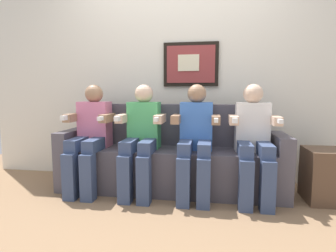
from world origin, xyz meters
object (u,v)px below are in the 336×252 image
(person_left_center, at_px, (141,135))
(person_leftmost, at_px, (90,133))
(side_table_right, at_px, (328,175))
(couch, at_px, (171,160))
(person_rightmost, at_px, (253,137))
(person_right_center, at_px, (196,136))

(person_left_center, bearing_deg, person_leftmost, 180.00)
(person_leftmost, xyz_separation_m, side_table_right, (2.33, 0.06, -0.36))
(couch, bearing_deg, side_table_right, -4.05)
(couch, bearing_deg, person_rightmost, -11.67)
(person_leftmost, bearing_deg, couch, 11.67)
(person_left_center, bearing_deg, side_table_right, 1.97)
(person_left_center, relative_size, person_right_center, 1.00)
(person_left_center, distance_m, person_rightmost, 1.09)
(person_rightmost, distance_m, side_table_right, 0.78)
(person_right_center, relative_size, side_table_right, 2.22)
(couch, relative_size, person_left_center, 2.09)
(couch, relative_size, person_right_center, 2.09)
(person_leftmost, bearing_deg, side_table_right, 1.51)
(person_rightmost, bearing_deg, side_table_right, 5.05)
(person_right_center, distance_m, person_rightmost, 0.54)
(person_right_center, distance_m, side_table_right, 1.29)
(couch, height_order, person_left_center, person_left_center)
(person_left_center, bearing_deg, person_right_center, 0.05)
(person_left_center, height_order, person_rightmost, same)
(person_leftmost, relative_size, person_rightmost, 1.00)
(person_right_center, relative_size, person_rightmost, 1.00)
(couch, height_order, person_right_center, person_right_center)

